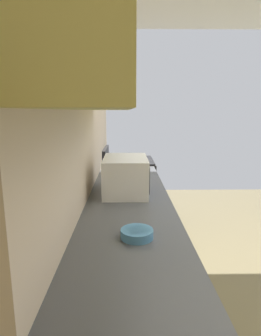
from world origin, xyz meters
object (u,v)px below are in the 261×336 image
bowl (137,233)px  kettle (132,167)px  microwave (126,175)px  oven_range (129,192)px

bowl → kettle: kettle is taller
microwave → bowl: microwave is taller
oven_range → bowl: bearing=-179.5°
microwave → kettle: microwave is taller
bowl → microwave: bearing=4.2°
oven_range → microwave: 1.58m
oven_range → microwave: microwave is taller
oven_range → microwave: bearing=178.4°
microwave → kettle: size_ratio=2.94×
microwave → kettle: 0.72m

